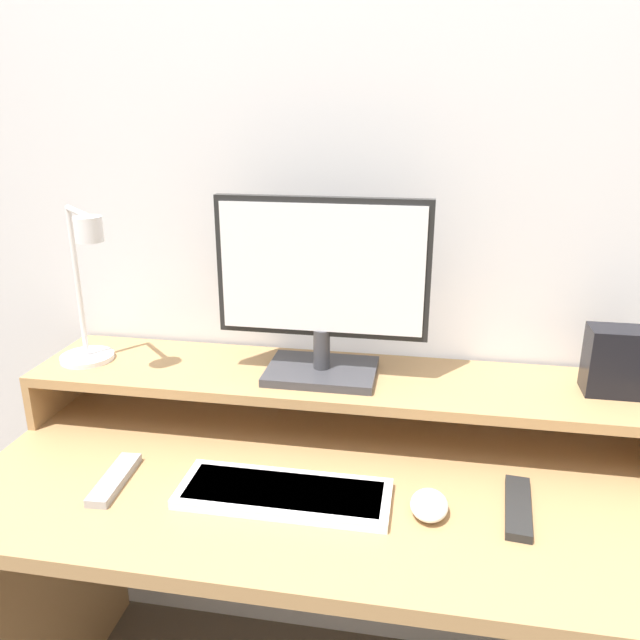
# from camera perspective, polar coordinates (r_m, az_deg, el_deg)

# --- Properties ---
(wall_back) EXTENTS (6.00, 0.05, 2.50)m
(wall_back) POSITION_cam_1_polar(r_m,az_deg,el_deg) (1.43, 2.99, 12.33)
(wall_back) COLOR silver
(wall_back) RESTS_ON ground_plane
(desk) EXTENTS (1.36, 0.65, 0.73)m
(desk) POSITION_cam_1_polar(r_m,az_deg,el_deg) (1.38, 0.42, -20.85)
(desk) COLOR #A87F51
(desk) RESTS_ON ground_plane
(monitor_shelf) EXTENTS (1.36, 0.27, 0.13)m
(monitor_shelf) POSITION_cam_1_polar(r_m,az_deg,el_deg) (1.37, 1.79, -5.74)
(monitor_shelf) COLOR #A87F51
(monitor_shelf) RESTS_ON desk
(monitor) EXTENTS (0.45, 0.17, 0.39)m
(monitor) POSITION_cam_1_polar(r_m,az_deg,el_deg) (1.30, 0.17, 3.03)
(monitor) COLOR #38383D
(monitor) RESTS_ON monitor_shelf
(desk_lamp) EXTENTS (0.19, 0.19, 0.36)m
(desk_lamp) POSITION_cam_1_polar(r_m,az_deg,el_deg) (1.43, -20.60, 2.11)
(desk_lamp) COLOR silver
(desk_lamp) RESTS_ON monitor_shelf
(router_dock) EXTENTS (0.13, 0.08, 0.14)m
(router_dock) POSITION_cam_1_polar(r_m,az_deg,el_deg) (1.39, 25.69, -3.43)
(router_dock) COLOR black
(router_dock) RESTS_ON monitor_shelf
(keyboard) EXTENTS (0.39, 0.14, 0.02)m
(keyboard) POSITION_cam_1_polar(r_m,az_deg,el_deg) (1.19, -3.31, -15.53)
(keyboard) COLOR white
(keyboard) RESTS_ON desk
(mouse) EXTENTS (0.07, 0.09, 0.04)m
(mouse) POSITION_cam_1_polar(r_m,az_deg,el_deg) (1.16, 9.95, -16.32)
(mouse) COLOR white
(mouse) RESTS_ON desk
(remote_control) EXTENTS (0.05, 0.17, 0.02)m
(remote_control) POSITION_cam_1_polar(r_m,az_deg,el_deg) (1.29, -18.26, -13.66)
(remote_control) COLOR #99999E
(remote_control) RESTS_ON desk
(remote_secondary) EXTENTS (0.06, 0.18, 0.02)m
(remote_secondary) POSITION_cam_1_polar(r_m,az_deg,el_deg) (1.21, 17.65, -15.99)
(remote_secondary) COLOR black
(remote_secondary) RESTS_ON desk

